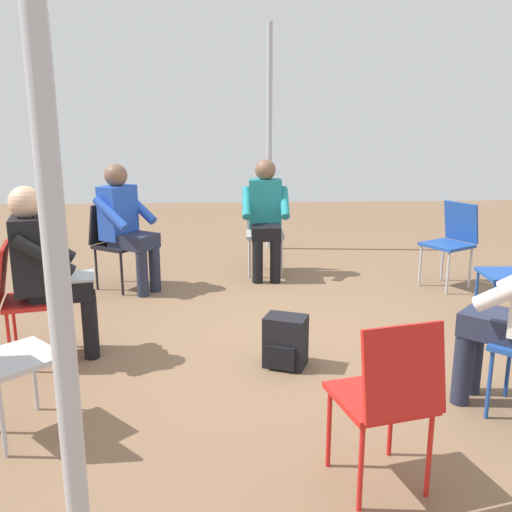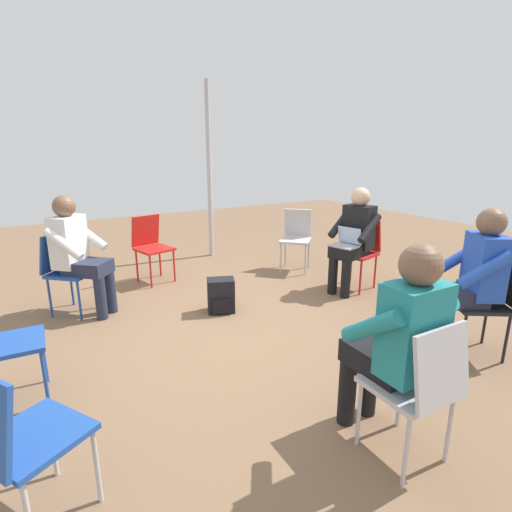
# 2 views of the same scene
# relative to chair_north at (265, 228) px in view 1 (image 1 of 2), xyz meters

# --- Properties ---
(ground_plane) EXTENTS (14.00, 14.00, 0.00)m
(ground_plane) POSITION_rel_chair_north_xyz_m (0.08, -1.93, -0.50)
(ground_plane) COLOR brown
(chair_north) EXTENTS (0.41, 0.45, 0.85)m
(chair_north) POSITION_rel_chair_north_xyz_m (0.00, 0.00, 0.00)
(chair_north) COLOR #B7B7BC
(chair_north) RESTS_ON ground
(chair_west) EXTENTS (0.52, 0.49, 0.85)m
(chair_west) POSITION_rel_chair_north_xyz_m (-1.83, -2.25, 0.00)
(chair_west) COLOR red
(chair_west) RESTS_ON ground
(chair_northeast) EXTENTS (0.57, 0.56, 0.85)m
(chair_northeast) POSITION_rel_chair_north_xyz_m (1.83, -0.64, 0.00)
(chair_northeast) COLOR #1E4799
(chair_northeast) RESTS_ON ground
(chair_southwest) EXTENTS (0.58, 0.58, 0.85)m
(chair_southwest) POSITION_rel_chair_north_xyz_m (-1.60, -3.26, 0.00)
(chair_southwest) COLOR #B7B7BC
(chair_southwest) RESTS_ON ground
(chair_south) EXTENTS (0.48, 0.52, 0.85)m
(chair_south) POSITION_rel_chair_north_xyz_m (0.30, -3.81, 0.00)
(chair_south) COLOR red
(chair_south) RESTS_ON ground
(chair_northwest) EXTENTS (0.58, 0.57, 0.85)m
(chair_northwest) POSITION_rel_chair_north_xyz_m (-1.53, -0.50, 0.00)
(chair_northwest) COLOR black
(chair_northwest) RESTS_ON ground
(person_with_laptop) EXTENTS (0.59, 0.57, 1.24)m
(person_with_laptop) POSITION_rel_chair_north_xyz_m (-1.67, -2.21, 0.20)
(person_with_laptop) COLOR black
(person_with_laptop) RESTS_ON ground
(person_in_teal) EXTENTS (0.50, 0.53, 1.24)m
(person_in_teal) POSITION_rel_chair_north_xyz_m (-0.00, -0.17, 0.20)
(person_in_teal) COLOR black
(person_in_teal) RESTS_ON ground
(person_in_blue) EXTENTS (0.63, 0.63, 1.24)m
(person_in_blue) POSITION_rel_chair_north_xyz_m (-1.39, -0.60, 0.20)
(person_in_blue) COLOR #23283D
(person_in_blue) RESTS_ON ground
(backpack_near_laptop_user) EXTENTS (0.33, 0.30, 0.36)m
(backpack_near_laptop_user) POSITION_rel_chair_north_xyz_m (-0.02, -2.44, -0.34)
(backpack_near_laptop_user) COLOR black
(backpack_near_laptop_user) RESTS_ON ground
(tent_pole_near) EXTENTS (0.07, 0.07, 2.64)m
(tent_pole_near) POSITION_rel_chair_north_xyz_m (-0.88, -4.55, 0.82)
(tent_pole_near) COLOR #B2B2B7
(tent_pole_near) RESTS_ON ground
(tent_pole_far) EXTENTS (0.07, 0.07, 2.76)m
(tent_pole_far) POSITION_rel_chair_north_xyz_m (0.13, 1.10, 0.89)
(tent_pole_far) COLOR #B2B2B7
(tent_pole_far) RESTS_ON ground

